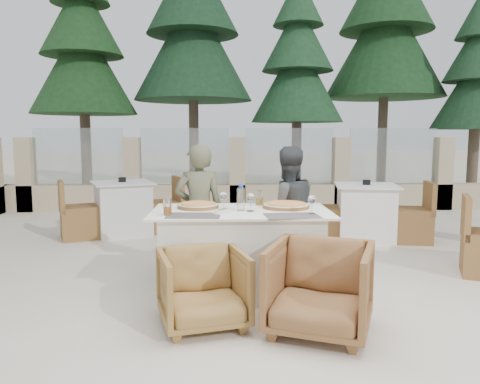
{
  "coord_description": "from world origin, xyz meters",
  "views": [
    {
      "loc": [
        -0.25,
        -4.14,
        1.44
      ],
      "look_at": [
        -0.1,
        0.31,
        0.9
      ],
      "focal_mm": 35.0,
      "sensor_mm": 36.0,
      "label": 1
    }
  ],
  "objects_px": {
    "olive_dish": "(221,211)",
    "armchair_far_left": "(216,243)",
    "pizza_right": "(286,205)",
    "wine_glass_corner": "(312,204)",
    "armchair_far_right": "(291,239)",
    "bg_table_a": "(123,208)",
    "bg_table_b": "(366,213)",
    "wine_glass_near": "(251,201)",
    "armchair_near_left": "(203,288)",
    "beer_glass_right": "(259,198)",
    "water_bottle": "(241,197)",
    "dining_table": "(241,252)",
    "diner_right": "(287,212)",
    "beer_glass_left": "(168,207)",
    "wine_glass_centre": "(224,199)",
    "pizza_left": "(198,205)",
    "armchair_near_right": "(320,288)",
    "diner_left": "(199,211)"
  },
  "relations": [
    {
      "from": "beer_glass_right",
      "to": "armchair_near_right",
      "type": "bearing_deg",
      "value": -73.48
    },
    {
      "from": "olive_dish",
      "to": "armchair_far_left",
      "type": "height_order",
      "value": "olive_dish"
    },
    {
      "from": "pizza_right",
      "to": "olive_dish",
      "type": "height_order",
      "value": "pizza_right"
    },
    {
      "from": "water_bottle",
      "to": "armchair_far_right",
      "type": "xyz_separation_m",
      "value": [
        0.57,
        0.78,
        -0.56
      ]
    },
    {
      "from": "wine_glass_centre",
      "to": "bg_table_a",
      "type": "bearing_deg",
      "value": 119.98
    },
    {
      "from": "dining_table",
      "to": "bg_table_a",
      "type": "relative_size",
      "value": 0.98
    },
    {
      "from": "armchair_far_left",
      "to": "bg_table_a",
      "type": "xyz_separation_m",
      "value": [
        -1.38,
        1.73,
        0.12
      ]
    },
    {
      "from": "pizza_left",
      "to": "beer_glass_left",
      "type": "relative_size",
      "value": 2.73
    },
    {
      "from": "armchair_near_right",
      "to": "bg_table_b",
      "type": "xyz_separation_m",
      "value": [
        1.24,
        2.99,
        0.05
      ]
    },
    {
      "from": "wine_glass_near",
      "to": "armchair_near_left",
      "type": "bearing_deg",
      "value": -120.48
    },
    {
      "from": "olive_dish",
      "to": "wine_glass_near",
      "type": "bearing_deg",
      "value": 24.35
    },
    {
      "from": "bg_table_a",
      "to": "armchair_far_left",
      "type": "bearing_deg",
      "value": -73.53
    },
    {
      "from": "pizza_right",
      "to": "wine_glass_centre",
      "type": "bearing_deg",
      "value": -172.79
    },
    {
      "from": "wine_glass_corner",
      "to": "armchair_far_right",
      "type": "height_order",
      "value": "wine_glass_corner"
    },
    {
      "from": "armchair_far_left",
      "to": "armchair_far_right",
      "type": "relative_size",
      "value": 0.81
    },
    {
      "from": "armchair_far_right",
      "to": "diner_right",
      "type": "distance_m",
      "value": 0.44
    },
    {
      "from": "wine_glass_corner",
      "to": "armchair_near_right",
      "type": "distance_m",
      "value": 0.84
    },
    {
      "from": "beer_glass_left",
      "to": "armchair_far_right",
      "type": "distance_m",
      "value": 1.65
    },
    {
      "from": "wine_glass_corner",
      "to": "beer_glass_left",
      "type": "xyz_separation_m",
      "value": [
        -1.23,
        -0.01,
        -0.02
      ]
    },
    {
      "from": "wine_glass_near",
      "to": "bg_table_b",
      "type": "height_order",
      "value": "wine_glass_near"
    },
    {
      "from": "bg_table_a",
      "to": "armchair_near_left",
      "type": "bearing_deg",
      "value": -90.66
    },
    {
      "from": "diner_left",
      "to": "wine_glass_near",
      "type": "bearing_deg",
      "value": 121.64
    },
    {
      "from": "dining_table",
      "to": "diner_right",
      "type": "xyz_separation_m",
      "value": [
        0.49,
        0.51,
        0.28
      ]
    },
    {
      "from": "water_bottle",
      "to": "armchair_far_left",
      "type": "distance_m",
      "value": 1.09
    },
    {
      "from": "pizza_left",
      "to": "bg_table_b",
      "type": "bearing_deg",
      "value": 42.02
    },
    {
      "from": "armchair_near_left",
      "to": "wine_glass_near",
      "type": "bearing_deg",
      "value": 44.61
    },
    {
      "from": "pizza_right",
      "to": "bg_table_a",
      "type": "relative_size",
      "value": 0.26
    },
    {
      "from": "diner_left",
      "to": "beer_glass_left",
      "type": "bearing_deg",
      "value": 65.95
    },
    {
      "from": "armchair_far_right",
      "to": "bg_table_a",
      "type": "distance_m",
      "value": 2.84
    },
    {
      "from": "beer_glass_left",
      "to": "diner_right",
      "type": "xyz_separation_m",
      "value": [
        1.12,
        0.74,
        -0.17
      ]
    },
    {
      "from": "armchair_far_left",
      "to": "diner_left",
      "type": "bearing_deg",
      "value": 88.82
    },
    {
      "from": "wine_glass_near",
      "to": "wine_glass_corner",
      "type": "distance_m",
      "value": 0.54
    },
    {
      "from": "dining_table",
      "to": "olive_dish",
      "type": "relative_size",
      "value": 14.55
    },
    {
      "from": "dining_table",
      "to": "diner_right",
      "type": "distance_m",
      "value": 0.76
    },
    {
      "from": "dining_table",
      "to": "pizza_right",
      "type": "distance_m",
      "value": 0.6
    },
    {
      "from": "dining_table",
      "to": "pizza_right",
      "type": "height_order",
      "value": "pizza_right"
    },
    {
      "from": "wine_glass_near",
      "to": "beer_glass_right",
      "type": "distance_m",
      "value": 0.38
    },
    {
      "from": "wine_glass_centre",
      "to": "armchair_far_right",
      "type": "bearing_deg",
      "value": 45.43
    },
    {
      "from": "dining_table",
      "to": "wine_glass_corner",
      "type": "bearing_deg",
      "value": -20.37
    },
    {
      "from": "olive_dish",
      "to": "diner_right",
      "type": "bearing_deg",
      "value": 45.8
    },
    {
      "from": "wine_glass_centre",
      "to": "bg_table_a",
      "type": "height_order",
      "value": "wine_glass_centre"
    },
    {
      "from": "pizza_left",
      "to": "armchair_near_left",
      "type": "distance_m",
      "value": 1.01
    },
    {
      "from": "bg_table_a",
      "to": "bg_table_b",
      "type": "distance_m",
      "value": 3.44
    },
    {
      "from": "bg_table_a",
      "to": "beer_glass_right",
      "type": "bearing_deg",
      "value": -73.75
    },
    {
      "from": "pizza_right",
      "to": "armchair_far_right",
      "type": "xyz_separation_m",
      "value": [
        0.14,
        0.66,
        -0.47
      ]
    },
    {
      "from": "beer_glass_left",
      "to": "armchair_near_left",
      "type": "xyz_separation_m",
      "value": [
        0.32,
        -0.5,
        -0.55
      ]
    },
    {
      "from": "wine_glass_centre",
      "to": "diner_right",
      "type": "bearing_deg",
      "value": 35.24
    },
    {
      "from": "water_bottle",
      "to": "wine_glass_corner",
      "type": "bearing_deg",
      "value": -21.12
    },
    {
      "from": "olive_dish",
      "to": "dining_table",
      "type": "bearing_deg",
      "value": 44.3
    },
    {
      "from": "water_bottle",
      "to": "bg_table_a",
      "type": "relative_size",
      "value": 0.15
    }
  ]
}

